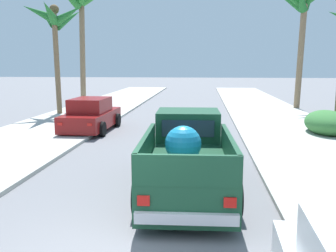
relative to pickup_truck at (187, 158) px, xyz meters
name	(u,v)px	position (x,y,z in m)	size (l,w,h in m)	color
sidewalk_left	(55,127)	(-6.76, 7.99, -0.74)	(4.87, 60.00, 0.12)	#B2AFA8
sidewalk_right	(292,131)	(4.41, 7.99, -0.74)	(4.87, 60.00, 0.12)	#B2AFA8
curb_left	(76,128)	(-5.73, 7.99, -0.75)	(0.16, 60.00, 0.10)	silver
curb_right	(268,131)	(3.37, 7.99, -0.75)	(0.16, 60.00, 0.10)	silver
pickup_truck	(187,158)	(0.00, 0.00, 0.00)	(2.35, 5.27, 1.80)	#19472D
car_left_near	(91,116)	(-4.83, 7.63, -0.08)	(2.09, 4.29, 1.54)	maroon
palm_tree_left_fore	(81,8)	(-7.90, 15.85, 5.97)	(3.73, 3.35, 8.25)	#846B4C
palm_tree_right_fore	(302,10)	(6.67, 16.57, 5.76)	(3.63, 3.62, 8.00)	#846B4C
palm_tree_left_back	(55,22)	(-8.34, 12.50, 4.70)	(3.56, 4.15, 6.59)	brown
hedge_bush	(327,123)	(5.77, 7.51, -0.25)	(1.80, 2.80, 1.10)	#387538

